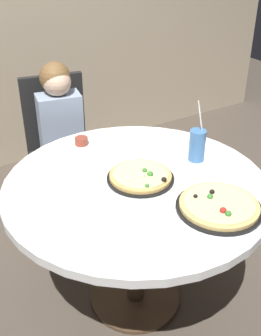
{
  "coord_description": "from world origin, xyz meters",
  "views": [
    {
      "loc": [
        -0.86,
        -1.35,
        1.77
      ],
      "look_at": [
        0.0,
        0.05,
        0.8
      ],
      "focal_mm": 44.57,
      "sensor_mm": 36.0,
      "label": 1
    }
  ],
  "objects": [
    {
      "name": "sauce_bowl",
      "position": [
        -0.05,
        0.47,
        0.77
      ],
      "size": [
        0.07,
        0.07,
        0.04
      ],
      "primitive_type": "cylinder",
      "color": "brown",
      "rests_on": "dining_table"
    },
    {
      "name": "dining_table",
      "position": [
        0.0,
        0.0,
        0.65
      ],
      "size": [
        1.22,
        1.22,
        0.75
      ],
      "color": "white",
      "rests_on": "ground_plane"
    },
    {
      "name": "ground_plane",
      "position": [
        0.0,
        0.0,
        0.0
      ],
      "size": [
        8.0,
        8.0,
        0.0
      ],
      "primitive_type": "plane",
      "color": "#4C4238"
    },
    {
      "name": "plate_small",
      "position": [
        0.12,
        0.39,
        0.76
      ],
      "size": [
        0.18,
        0.18,
        0.01
      ],
      "primitive_type": "cylinder",
      "color": "white",
      "rests_on": "dining_table"
    },
    {
      "name": "soda_cup",
      "position": [
        0.37,
        0.02,
        0.83
      ],
      "size": [
        0.08,
        0.08,
        0.31
      ],
      "color": "#3F72B2",
      "rests_on": "dining_table"
    },
    {
      "name": "chair_wooden",
      "position": [
        0.02,
        0.98,
        0.53
      ],
      "size": [
        0.47,
        0.47,
        0.95
      ],
      "color": "black",
      "rests_on": "ground_plane"
    },
    {
      "name": "diner_child",
      "position": [
        -0.01,
        0.81,
        0.48
      ],
      "size": [
        0.32,
        0.43,
        1.08
      ],
      "color": "#3F4766",
      "rests_on": "ground_plane"
    },
    {
      "name": "pizza_cheese",
      "position": [
        0.18,
        -0.35,
        0.77
      ],
      "size": [
        0.36,
        0.36,
        0.05
      ],
      "color": "black",
      "rests_on": "dining_table"
    },
    {
      "name": "pizza_veggie",
      "position": [
        0.03,
        0.01,
        0.77
      ],
      "size": [
        0.31,
        0.31,
        0.05
      ],
      "color": "black",
      "rests_on": "dining_table"
    }
  ]
}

